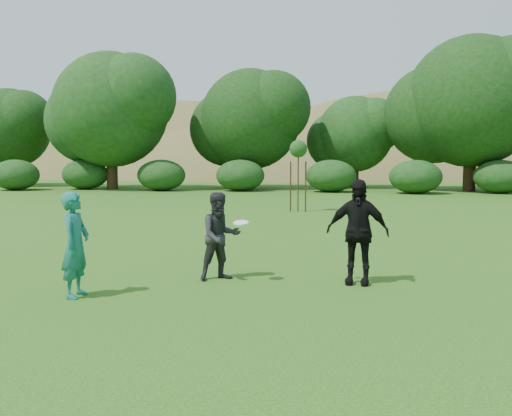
% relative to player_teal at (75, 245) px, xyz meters
% --- Properties ---
extents(ground, '(120.00, 120.00, 0.00)m').
position_rel_player_teal_xyz_m(ground, '(2.35, 0.78, -0.84)').
color(ground, '#19470C').
rests_on(ground, ground).
extents(player_teal, '(0.41, 0.62, 1.67)m').
position_rel_player_teal_xyz_m(player_teal, '(0.00, 0.00, 0.00)').
color(player_teal, '#17695D').
rests_on(player_teal, ground).
extents(player_grey, '(0.97, 0.91, 1.58)m').
position_rel_player_teal_xyz_m(player_grey, '(2.01, 1.55, -0.05)').
color(player_grey, '#252427').
rests_on(player_grey, ground).
extents(player_black, '(1.13, 0.61, 1.83)m').
position_rel_player_teal_xyz_m(player_black, '(4.43, 1.54, 0.08)').
color(player_black, black).
rests_on(player_black, ground).
extents(frisbee, '(0.27, 0.27, 0.07)m').
position_rel_player_teal_xyz_m(frisbee, '(2.42, 1.33, 0.23)').
color(frisbee, white).
rests_on(frisbee, ground).
extents(sapling, '(0.70, 0.70, 2.85)m').
position_rel_player_teal_xyz_m(sapling, '(2.57, 14.31, 1.58)').
color(sapling, '#352114').
rests_on(sapling, ground).
extents(hillside, '(150.00, 72.00, 52.00)m').
position_rel_player_teal_xyz_m(hillside, '(1.79, 69.23, -12.81)').
color(hillside, olive).
rests_on(hillside, ground).
extents(tree_row, '(53.92, 10.38, 9.62)m').
position_rel_player_teal_xyz_m(tree_row, '(5.57, 29.46, 4.04)').
color(tree_row, '#3A2616').
rests_on(tree_row, ground).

